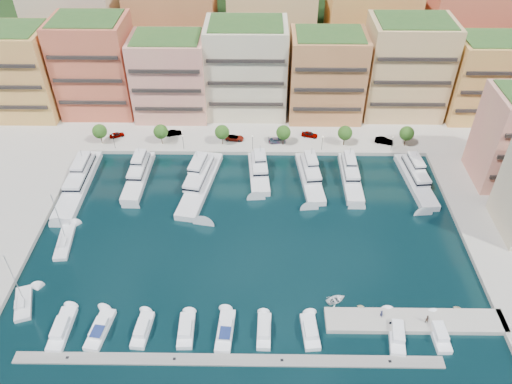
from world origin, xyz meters
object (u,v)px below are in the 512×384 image
cruiser_1 (100,330)px  cruiser_2 (142,330)px  cruiser_0 (62,329)px  car_1 (174,133)px  lamppost_2 (253,140)px  lamppost_4 (392,141)px  sailboat_1 (65,242)px  lamppost_0 (113,139)px  lamppost_3 (322,141)px  car_5 (384,141)px  yacht_4 (310,175)px  tender_3 (458,308)px  sailboat_0 (23,304)px  yacht_3 (259,171)px  tender_0 (336,299)px  lamppost_1 (183,140)px  car_2 (235,138)px  tender_1 (361,306)px  person_1 (427,319)px  tree_4 (345,133)px  person_0 (381,314)px  tree_1 (161,132)px  tree_5 (407,133)px  cruiser_5 (264,331)px  cruiser_6 (310,332)px  yacht_6 (415,177)px  car_4 (310,134)px  cruiser_4 (225,331)px  cruiser_9 (439,333)px  tree_2 (222,132)px  yacht_5 (350,175)px  car_3 (277,140)px  tree_0 (100,131)px  cruiser_8 (396,333)px  yacht_0 (79,180)px  car_0 (117,135)px  yacht_1 (139,174)px

cruiser_1 → cruiser_2: (7.48, 0.03, -0.02)m
cruiser_0 → car_1: 63.34m
lamppost_2 → car_1: size_ratio=1.00×
lamppost_4 → sailboat_1: (-74.90, -33.96, -3.52)m
lamppost_0 → lamppost_3: bearing=0.0°
car_5 → yacht_4: bearing=141.4°
lamppost_2 → yacht_4: bearing=-38.5°
lamppost_4 → lamppost_2: bearing=180.0°
tender_3 → sailboat_0: bearing=109.5°
yacht_3 → tender_0: (14.72, -38.88, -0.82)m
lamppost_3 → cruiser_2: 66.67m
lamppost_1 → car_2: size_ratio=0.85×
lamppost_2 → cruiser_0: bearing=-120.3°
yacht_4 → yacht_3: bearing=172.5°
tender_1 → car_2: 60.09m
cruiser_2 → person_1: 50.09m
tree_4 → person_0: size_ratio=3.31×
tree_1 → tree_5: same height
cruiser_2 → cruiser_5: size_ratio=1.03×
cruiser_6 → tender_3: bearing=11.5°
sailboat_0 → sailboat_1: bearing=80.7°
sailboat_0 → tender_1: size_ratio=9.80×
yacht_4 → yacht_6: bearing=-1.3°
yacht_3 → cruiser_6: yacht_3 is taller
cruiser_5 → lamppost_0: bearing=125.0°
car_4 → cruiser_1: bearing=160.8°
lamppost_3 → sailboat_0: (-59.55, -50.18, -3.51)m
cruiser_4 → cruiser_9: (37.27, 0.03, -0.02)m
tree_2 → yacht_4: size_ratio=0.28×
lamppost_0 → person_1: (67.67, -53.68, -1.97)m
yacht_5 → cruiser_9: (9.45, -44.86, -0.66)m
tree_5 → car_3: bearing=178.3°
tree_5 → person_0: (-16.10, -55.00, -2.89)m
lamppost_4 → car_4: lamppost_4 is taller
tree_0 → cruiser_8: tree_0 is taller
tree_4 → yacht_5: bearing=-89.9°
yacht_0 → cruiser_5: 60.96m
cruiser_6 → lamppost_0: bearing=130.2°
tree_2 → yacht_6: tree_2 is taller
lamppost_3 → lamppost_4: bearing=0.0°
yacht_0 → car_2: yacht_0 is taller
tree_4 → yacht_6: size_ratio=0.27×
tender_1 → car_0: car_0 is taller
yacht_0 → yacht_1: bearing=12.0°
cruiser_6 → car_3: car_3 is taller
cruiser_0 → sailboat_1: (-6.31, 21.84, -0.24)m
tree_2 → sailboat_0: 62.44m
lamppost_0 → yacht_4: size_ratio=0.21×
tree_5 → yacht_0: tree_5 is taller
yacht_5 → sailboat_0: sailboat_0 is taller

